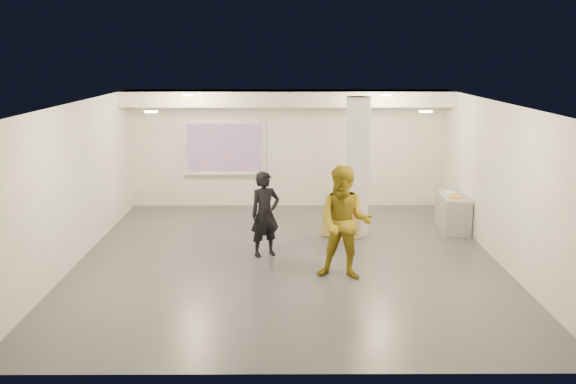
{
  "coord_description": "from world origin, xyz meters",
  "views": [
    {
      "loc": [
        -0.07,
        -11.79,
        3.9
      ],
      "look_at": [
        0.0,
        0.4,
        1.25
      ],
      "focal_mm": 40.0,
      "sensor_mm": 36.0,
      "label": 1
    }
  ],
  "objects_px": {
    "projection_screen": "(225,148)",
    "man": "(345,223)",
    "credenza": "(453,212)",
    "woman": "(265,214)",
    "column": "(357,167)"
  },
  "relations": [
    {
      "from": "column",
      "to": "credenza",
      "type": "distance_m",
      "value": 2.51
    },
    {
      "from": "credenza",
      "to": "woman",
      "type": "relative_size",
      "value": 0.8
    },
    {
      "from": "woman",
      "to": "man",
      "type": "relative_size",
      "value": 0.83
    },
    {
      "from": "man",
      "to": "woman",
      "type": "bearing_deg",
      "value": 150.03
    },
    {
      "from": "column",
      "to": "woman",
      "type": "height_order",
      "value": "column"
    },
    {
      "from": "credenza",
      "to": "woman",
      "type": "distance_m",
      "value": 4.6
    },
    {
      "from": "woman",
      "to": "man",
      "type": "distance_m",
      "value": 1.93
    },
    {
      "from": "projection_screen",
      "to": "credenza",
      "type": "relative_size",
      "value": 1.57
    },
    {
      "from": "projection_screen",
      "to": "man",
      "type": "distance_m",
      "value": 6.06
    },
    {
      "from": "column",
      "to": "projection_screen",
      "type": "height_order",
      "value": "column"
    },
    {
      "from": "credenza",
      "to": "column",
      "type": "bearing_deg",
      "value": -167.68
    },
    {
      "from": "projection_screen",
      "to": "column",
      "type": "bearing_deg",
      "value": -40.56
    },
    {
      "from": "projection_screen",
      "to": "woman",
      "type": "height_order",
      "value": "projection_screen"
    },
    {
      "from": "man",
      "to": "projection_screen",
      "type": "bearing_deg",
      "value": 127.39
    },
    {
      "from": "projection_screen",
      "to": "credenza",
      "type": "height_order",
      "value": "projection_screen"
    }
  ]
}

